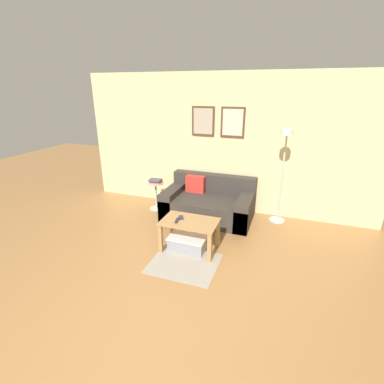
% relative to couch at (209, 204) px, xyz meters
% --- Properties ---
extents(ground_plane, '(16.00, 16.00, 0.00)m').
position_rel_couch_xyz_m(ground_plane, '(0.12, -3.04, -0.26)').
color(ground_plane, '#A87542').
extents(wall_back, '(5.60, 0.09, 2.55)m').
position_rel_couch_xyz_m(wall_back, '(0.12, 0.50, 1.02)').
color(wall_back, beige).
rests_on(wall_back, ground_plane).
extents(area_rug, '(0.92, 0.78, 0.01)m').
position_rel_couch_xyz_m(area_rug, '(0.11, -1.55, -0.26)').
color(area_rug, '#A39989').
rests_on(area_rug, ground_plane).
extents(couch, '(1.60, 0.95, 0.73)m').
position_rel_couch_xyz_m(couch, '(0.00, 0.00, 0.00)').
color(couch, '#38332D').
rests_on(couch, ground_plane).
extents(coffee_table, '(0.82, 0.51, 0.47)m').
position_rel_couch_xyz_m(coffee_table, '(0.06, -1.18, 0.10)').
color(coffee_table, '#AD7F4C').
rests_on(coffee_table, ground_plane).
extents(storage_bin, '(0.55, 0.36, 0.21)m').
position_rel_couch_xyz_m(storage_bin, '(0.03, -1.20, -0.15)').
color(storage_bin, gray).
rests_on(storage_bin, ground_plane).
extents(floor_lamp, '(0.28, 0.50, 1.69)m').
position_rel_couch_xyz_m(floor_lamp, '(1.23, 0.11, 0.80)').
color(floor_lamp, silver).
rests_on(floor_lamp, ground_plane).
extents(side_table, '(0.32, 0.32, 0.55)m').
position_rel_couch_xyz_m(side_table, '(-1.08, -0.01, 0.07)').
color(side_table, silver).
rests_on(side_table, ground_plane).
extents(book_stack, '(0.26, 0.20, 0.06)m').
position_rel_couch_xyz_m(book_stack, '(-1.07, -0.01, 0.33)').
color(book_stack, '#B73333').
rests_on(book_stack, side_table).
extents(remote_control, '(0.07, 0.15, 0.02)m').
position_rel_couch_xyz_m(remote_control, '(-0.11, -1.24, 0.22)').
color(remote_control, '#232328').
rests_on(remote_control, coffee_table).
extents(cell_phone, '(0.13, 0.15, 0.01)m').
position_rel_couch_xyz_m(cell_phone, '(-0.10, -1.12, 0.21)').
color(cell_phone, '#1E2338').
rests_on(cell_phone, coffee_table).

